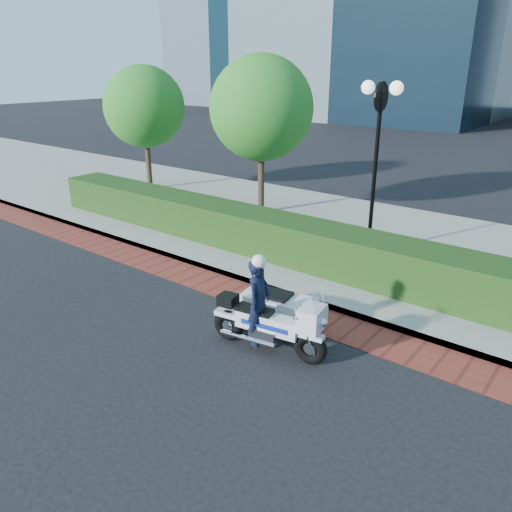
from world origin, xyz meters
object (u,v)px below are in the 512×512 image
Objects in this scene: police_motorcycle at (272,311)px; tree_b at (261,109)px; lamppost at (377,142)px; tree_a at (144,107)px.

tree_b is at bearing 119.88° from police_motorcycle.
lamppost is 4.71m from tree_b.
tree_a is at bearing 180.00° from tree_b.
police_motorcycle is at bearing -51.06° from tree_b.
tree_a is at bearing 140.35° from police_motorcycle.
tree_a reaches higher than police_motorcycle.
police_motorcycle is (10.53, -6.23, -2.62)m from tree_a.
lamppost is 1.92× the size of police_motorcycle.
lamppost is 5.48m from police_motorcycle.
police_motorcycle is (5.03, -6.23, -2.83)m from tree_b.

